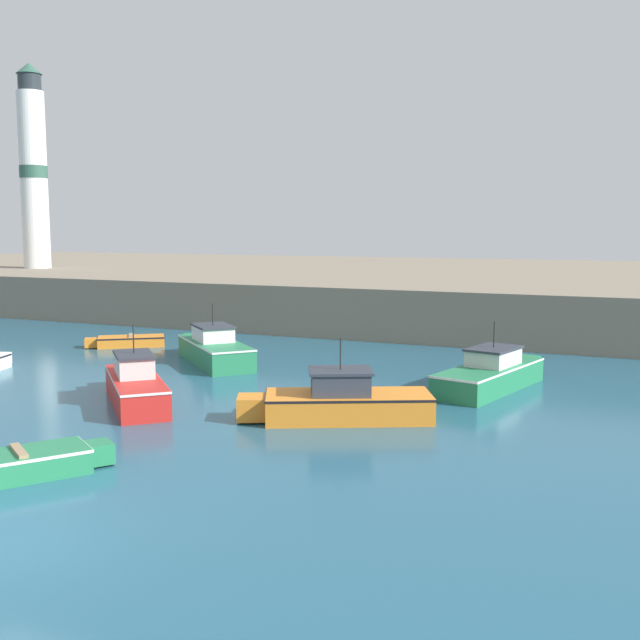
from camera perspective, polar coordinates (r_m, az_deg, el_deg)
name	(u,v)px	position (r m, az deg, el deg)	size (l,w,h in m)	color
ground_plane	(0,545)	(14.79, -23.18, -15.47)	(200.00, 200.00, 0.00)	#235670
quay_seawall	(498,288)	(55.18, 13.39, 2.39)	(120.00, 40.00, 2.59)	gray
dinghy_orange_0	(128,341)	(36.34, -14.39, -1.55)	(3.49, 3.00, 0.56)	orange
motorboat_red_1	(135,385)	(24.44, -13.90, -4.83)	(4.80, 4.84, 2.51)	red
motorboat_green_2	(492,373)	(26.58, 12.97, -3.98)	(2.95, 6.40, 2.34)	#237A4C
dinghy_green_4	(26,463)	(18.24, -21.52, -10.08)	(2.80, 3.51, 0.65)	#237A4C
motorboat_green_6	(214,349)	(31.12, -8.10, -2.18)	(5.51, 5.13, 2.49)	#237A4C
motorboat_orange_7	(342,401)	(21.78, 1.65, -6.22)	(5.66, 3.80, 2.39)	orange
lighthouse	(33,170)	(60.09, -21.00, 10.65)	(1.99, 1.99, 14.89)	silver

